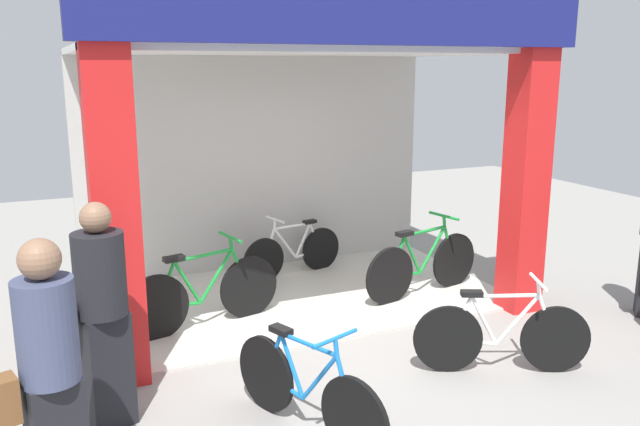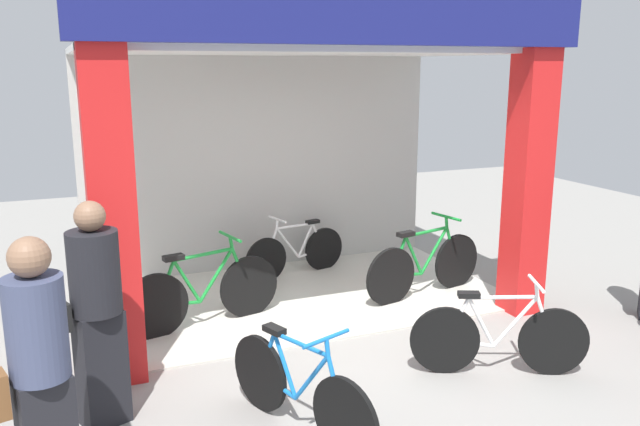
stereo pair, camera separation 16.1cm
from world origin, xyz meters
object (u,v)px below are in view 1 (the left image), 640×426
Objects in this scene: bicycle_parked_0 at (501,335)px; pedestrian_1 at (102,313)px; pedestrian_2 at (47,376)px; bicycle_inside_0 at (204,294)px; bicycle_parked_1 at (307,390)px; bicycle_inside_2 at (293,252)px; bicycle_inside_1 at (423,265)px.

pedestrian_1 reaches higher than bicycle_parked_0.
pedestrian_2 is (-0.39, -0.88, -0.01)m from pedestrian_1.
bicycle_inside_0 is 2.95m from bicycle_parked_0.
pedestrian_1 is at bearing -125.80° from bicycle_inside_0.
pedestrian_1 reaches higher than bicycle_inside_0.
bicycle_parked_0 is 0.84× the size of pedestrian_2.
pedestrian_2 is (-1.72, -0.18, 0.55)m from bicycle_parked_1.
bicycle_parked_0 is (2.16, -2.01, -0.03)m from bicycle_inside_0.
bicycle_inside_0 reaches higher than bicycle_parked_1.
bicycle_parked_1 is (-1.25, -3.46, 0.02)m from bicycle_inside_2.
bicycle_inside_2 is at bearing 50.81° from pedestrian_2.
bicycle_inside_1 reaches higher than bicycle_inside_2.
bicycle_inside_1 is at bearing -48.76° from bicycle_inside_2.
bicycle_parked_1 is (-2.38, -2.17, -0.03)m from bicycle_inside_1.
pedestrian_1 is (-1.33, 0.69, 0.56)m from bicycle_parked_1.
bicycle_inside_1 is 1.17× the size of bicycle_parked_0.
pedestrian_1 is at bearing 171.81° from bicycle_parked_0.
bicycle_parked_1 is at bearing -173.54° from bicycle_parked_0.
bicycle_inside_2 is at bearing 39.88° from bicycle_inside_0.
bicycle_inside_1 is 1.18× the size of bicycle_inside_2.
pedestrian_1 is 0.96m from pedestrian_2.
bicycle_parked_0 reaches higher than bicycle_parked_1.
pedestrian_2 is at bearing -173.88° from bicycle_parked_1.
bicycle_parked_0 is at bearing 6.46° from bicycle_parked_1.
pedestrian_2 reaches higher than bicycle_inside_0.
bicycle_inside_2 is at bearing 70.10° from bicycle_parked_1.
bicycle_inside_1 is at bearing -1.38° from bicycle_inside_0.
bicycle_inside_2 is at bearing 47.03° from pedestrian_1.
bicycle_inside_2 is 3.31m from bicycle_parked_0.
bicycle_inside_1 is at bearing 29.91° from pedestrian_2.
bicycle_parked_0 is at bearing -43.01° from bicycle_inside_0.
pedestrian_1 is (-1.11, -1.54, 0.53)m from bicycle_inside_0.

